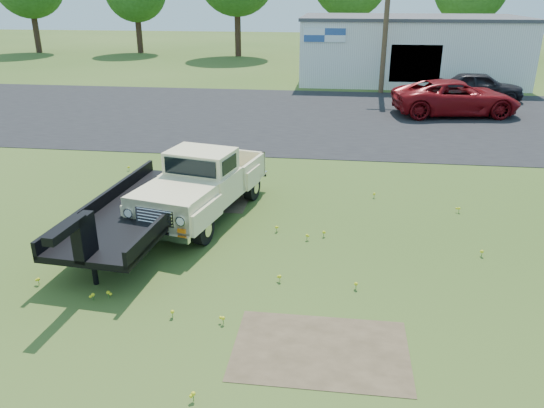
% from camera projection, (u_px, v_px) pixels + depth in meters
% --- Properties ---
extents(ground, '(140.00, 140.00, 0.00)m').
position_uv_depth(ground, '(260.00, 262.00, 12.01)').
color(ground, '#334E19').
rests_on(ground, ground).
extents(asphalt_lot, '(90.00, 14.00, 0.02)m').
position_uv_depth(asphalt_lot, '(306.00, 116.00, 25.80)').
color(asphalt_lot, black).
rests_on(asphalt_lot, ground).
extents(dirt_patch_a, '(3.00, 2.00, 0.01)m').
position_uv_depth(dirt_patch_a, '(321.00, 350.00, 9.08)').
color(dirt_patch_a, '#4C3E28').
rests_on(dirt_patch_a, ground).
extents(dirt_patch_b, '(2.20, 1.60, 0.01)m').
position_uv_depth(dirt_patch_b, '(210.00, 201.00, 15.47)').
color(dirt_patch_b, '#4C3E28').
rests_on(dirt_patch_b, ground).
extents(commercial_building, '(14.20, 8.20, 4.15)m').
position_uv_depth(commercial_building, '(409.00, 48.00, 35.32)').
color(commercial_building, silver).
rests_on(commercial_building, ground).
extents(utility_pole_mid, '(1.60, 0.30, 9.00)m').
position_uv_depth(utility_pole_mid, '(387.00, 11.00, 30.03)').
color(utility_pole_mid, '#4F3424').
rests_on(utility_pole_mid, ground).
extents(vintage_pickup_truck, '(3.06, 5.43, 1.86)m').
position_uv_depth(vintage_pickup_truck, '(202.00, 183.00, 14.16)').
color(vintage_pickup_truck, beige).
rests_on(vintage_pickup_truck, ground).
extents(flatbed_trailer, '(2.57, 6.33, 1.69)m').
position_uv_depth(flatbed_trailer, '(141.00, 206.00, 12.93)').
color(flatbed_trailer, black).
rests_on(flatbed_trailer, ground).
extents(red_pickup, '(6.38, 3.67, 1.67)m').
position_uv_depth(red_pickup, '(456.00, 98.00, 25.82)').
color(red_pickup, maroon).
rests_on(red_pickup, ground).
extents(dark_sedan, '(4.59, 2.04, 1.53)m').
position_uv_depth(dark_sedan, '(480.00, 86.00, 29.28)').
color(dark_sedan, black).
rests_on(dark_sedan, ground).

